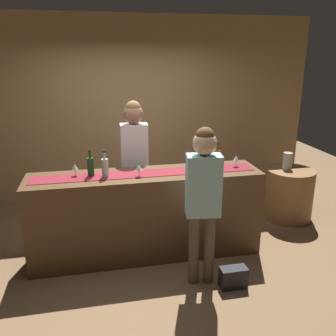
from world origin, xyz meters
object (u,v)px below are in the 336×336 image
wine_glass_near_customer (236,158)px  customer_sipping (203,191)px  wine_bottle_clear (105,167)px  wine_bottle_amber (217,158)px  bartender (134,153)px  round_side_table (289,194)px  wine_bottle_green (91,167)px  vase_on_side_table (287,161)px  wine_glass_far_end (75,167)px  handbag (233,277)px  wine_glass_mid_counter (139,168)px

wine_glass_near_customer → customer_sipping: 0.97m
wine_bottle_clear → wine_bottle_amber: (1.32, 0.09, 0.00)m
bartender → round_side_table: bearing=-178.4°
wine_bottle_green → vase_on_side_table: size_ratio=1.26×
bartender → round_side_table: size_ratio=2.40×
wine_bottle_green → customer_sipping: (1.08, -0.72, -0.10)m
bartender → wine_bottle_clear: bearing=59.2°
wine_glass_far_end → handbag: bearing=-30.5°
wine_glass_near_customer → vase_on_side_table: size_ratio=0.60×
wine_glass_mid_counter → customer_sipping: (0.56, -0.60, -0.09)m
vase_on_side_table → wine_glass_near_customer: bearing=-150.1°
wine_bottle_amber → wine_glass_mid_counter: (-0.96, -0.15, -0.01)m
customer_sipping → vase_on_side_table: (1.66, 1.32, -0.17)m
wine_glass_far_end → vase_on_side_table: wine_glass_far_end is taller
wine_glass_near_customer → bartender: (-1.16, 0.55, -0.01)m
wine_glass_near_customer → wine_glass_mid_counter: (-1.19, -0.13, 0.00)m
wine_bottle_green → wine_bottle_amber: size_ratio=1.00×
wine_bottle_clear → round_side_table: (2.63, 0.61, -0.76)m
vase_on_side_table → bartender: bearing=-178.8°
wine_glass_near_customer → wine_glass_far_end: bearing=179.0°
wine_bottle_clear → wine_bottle_green: size_ratio=1.00×
wine_glass_mid_counter → wine_glass_far_end: same height
vase_on_side_table → wine_glass_mid_counter: bearing=-162.0°
wine_bottle_amber → customer_sipping: size_ratio=0.18×
wine_bottle_green → vase_on_side_table: bearing=12.3°
wine_bottle_green → wine_bottle_clear: bearing=-23.9°
wine_glass_mid_counter → vase_on_side_table: bearing=18.0°
vase_on_side_table → round_side_table: bearing=-53.1°
wine_glass_mid_counter → round_side_table: wine_glass_mid_counter is taller
bartender → vase_on_side_table: (2.19, 0.05, -0.25)m
wine_bottle_clear → bartender: bartender is taller
wine_glass_mid_counter → vase_on_side_table: wine_glass_mid_counter is taller
wine_glass_far_end → bartender: size_ratio=0.08×
wine_bottle_clear → bartender: (0.40, 0.62, -0.02)m
wine_bottle_amber → round_side_table: wine_bottle_amber is taller
vase_on_side_table → customer_sipping: bearing=-141.6°
wine_bottle_clear → round_side_table: 2.81m
handbag → wine_glass_far_end: bearing=149.5°
wine_glass_far_end → round_side_table: (2.96, 0.50, -0.76)m
round_side_table → wine_glass_mid_counter: bearing=-163.7°
wine_glass_far_end → handbag: size_ratio=0.51×
wine_glass_far_end → round_side_table: 3.09m
wine_glass_near_customer → wine_glass_mid_counter: size_ratio=1.00×
wine_glass_mid_counter → wine_glass_far_end: size_ratio=1.00×
wine_bottle_amber → wine_glass_far_end: 1.65m
wine_bottle_green → round_side_table: size_ratio=0.41×
wine_bottle_amber → wine_glass_near_customer: 0.23m
wine_bottle_green → round_side_table: bearing=10.9°
wine_bottle_green → wine_bottle_amber: (1.48, 0.03, 0.00)m
wine_glass_mid_counter → wine_glass_near_customer: bearing=6.1°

